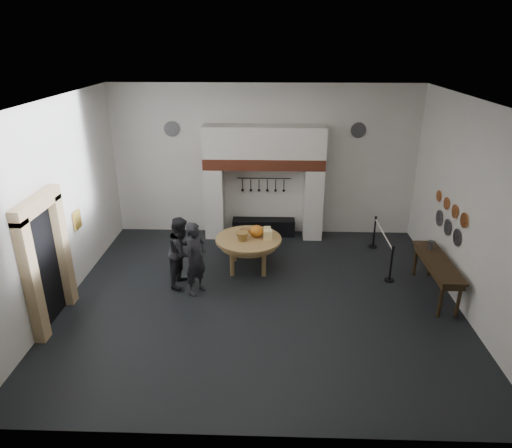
{
  "coord_description": "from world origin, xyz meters",
  "views": [
    {
      "loc": [
        0.19,
        -9.23,
        5.69
      ],
      "look_at": [
        -0.15,
        1.29,
        1.35
      ],
      "focal_mm": 32.0,
      "sensor_mm": 36.0,
      "label": 1
    }
  ],
  "objects_px": {
    "iron_range": "(264,227)",
    "visitor_far": "(182,251)",
    "barrier_post_near": "(391,265)",
    "work_table": "(249,239)",
    "side_table": "(438,262)",
    "visitor_near": "(196,259)",
    "barrier_post_far": "(374,233)"
  },
  "relations": [
    {
      "from": "visitor_far",
      "to": "barrier_post_far",
      "type": "bearing_deg",
      "value": -53.97
    },
    {
      "from": "iron_range",
      "to": "barrier_post_near",
      "type": "relative_size",
      "value": 2.11
    },
    {
      "from": "visitor_far",
      "to": "side_table",
      "type": "xyz_separation_m",
      "value": [
        6.02,
        -0.32,
        -0.01
      ]
    },
    {
      "from": "side_table",
      "to": "visitor_far",
      "type": "bearing_deg",
      "value": 176.98
    },
    {
      "from": "work_table",
      "to": "side_table",
      "type": "relative_size",
      "value": 0.78
    },
    {
      "from": "visitor_near",
      "to": "side_table",
      "type": "relative_size",
      "value": 0.81
    },
    {
      "from": "work_table",
      "to": "visitor_far",
      "type": "bearing_deg",
      "value": -151.39
    },
    {
      "from": "iron_range",
      "to": "work_table",
      "type": "bearing_deg",
      "value": -99.03
    },
    {
      "from": "iron_range",
      "to": "visitor_near",
      "type": "distance_m",
      "value": 3.86
    },
    {
      "from": "visitor_far",
      "to": "barrier_post_far",
      "type": "xyz_separation_m",
      "value": [
        5.14,
        2.3,
        -0.43
      ]
    },
    {
      "from": "visitor_near",
      "to": "barrier_post_far",
      "type": "distance_m",
      "value": 5.47
    },
    {
      "from": "iron_range",
      "to": "visitor_far",
      "type": "xyz_separation_m",
      "value": [
        -1.92,
        -3.09,
        0.63
      ]
    },
    {
      "from": "work_table",
      "to": "iron_range",
      "type": "bearing_deg",
      "value": 80.97
    },
    {
      "from": "visitor_far",
      "to": "barrier_post_near",
      "type": "height_order",
      "value": "visitor_far"
    },
    {
      "from": "work_table",
      "to": "barrier_post_near",
      "type": "bearing_deg",
      "value": -8.81
    },
    {
      "from": "barrier_post_far",
      "to": "work_table",
      "type": "bearing_deg",
      "value": -157.92
    },
    {
      "from": "visitor_near",
      "to": "barrier_post_far",
      "type": "bearing_deg",
      "value": -28.39
    },
    {
      "from": "work_table",
      "to": "visitor_near",
      "type": "distance_m",
      "value": 1.72
    },
    {
      "from": "iron_range",
      "to": "visitor_far",
      "type": "height_order",
      "value": "visitor_far"
    },
    {
      "from": "iron_range",
      "to": "visitor_far",
      "type": "distance_m",
      "value": 3.69
    },
    {
      "from": "visitor_near",
      "to": "visitor_far",
      "type": "relative_size",
      "value": 1.02
    },
    {
      "from": "work_table",
      "to": "side_table",
      "type": "distance_m",
      "value": 4.61
    },
    {
      "from": "work_table",
      "to": "visitor_far",
      "type": "relative_size",
      "value": 0.97
    },
    {
      "from": "visitor_near",
      "to": "barrier_post_near",
      "type": "height_order",
      "value": "visitor_near"
    },
    {
      "from": "side_table",
      "to": "barrier_post_near",
      "type": "relative_size",
      "value": 2.44
    },
    {
      "from": "iron_range",
      "to": "side_table",
      "type": "relative_size",
      "value": 0.86
    },
    {
      "from": "visitor_near",
      "to": "side_table",
      "type": "bearing_deg",
      "value": -57.27
    },
    {
      "from": "work_table",
      "to": "visitor_near",
      "type": "bearing_deg",
      "value": -132.95
    },
    {
      "from": "barrier_post_near",
      "to": "barrier_post_far",
      "type": "relative_size",
      "value": 1.0
    },
    {
      "from": "work_table",
      "to": "visitor_far",
      "type": "height_order",
      "value": "visitor_far"
    },
    {
      "from": "iron_range",
      "to": "barrier_post_far",
      "type": "distance_m",
      "value": 3.31
    },
    {
      "from": "barrier_post_near",
      "to": "side_table",
      "type": "bearing_deg",
      "value": -34.98
    }
  ]
}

